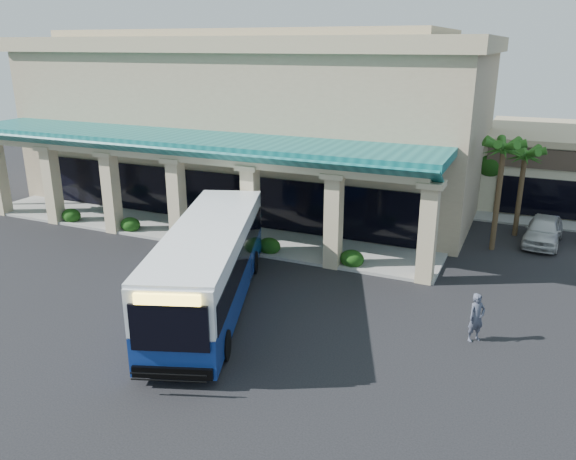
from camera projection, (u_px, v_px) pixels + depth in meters
The scene contains 9 objects.
ground at pixel (258, 303), 23.82m from camera, with size 110.00×110.00×0.00m, color black.
main_building at pixel (257, 117), 38.99m from camera, with size 30.80×14.80×11.35m, color tan, non-canonical shape.
arcade at pixel (185, 185), 31.89m from camera, with size 30.00×6.20×5.70m, color #0E5759, non-canonical shape.
palm_0 at pixel (499, 190), 29.07m from camera, with size 2.40×2.40×6.60m, color #225616, non-canonical shape.
palm_1 at pixel (521, 186), 31.41m from camera, with size 2.40×2.40×5.80m, color #225616, non-canonical shape.
broadleaf_tree at pixel (490, 174), 36.68m from camera, with size 2.60×2.60×4.81m, color #12360C, non-canonical shape.
transit_bus at pixel (210, 267), 23.04m from camera, with size 2.93×12.58×3.51m, color navy, non-canonical shape.
pedestrian at pixel (476, 318), 20.56m from camera, with size 0.68×0.45×1.87m, color #424759.
car_silver at pixel (543, 230), 30.75m from camera, with size 1.81×4.49×1.53m, color silver.
Camera 1 is at (9.91, -19.26, 10.46)m, focal length 35.00 mm.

